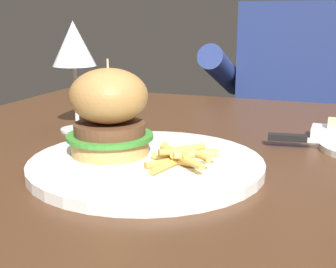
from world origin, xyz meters
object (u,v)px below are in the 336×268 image
object	(u,v)px
burger_sandwich	(109,112)
butter_dish	(336,133)
diner_person	(298,143)
main_plate	(146,164)
table_knife	(330,141)
wine_glass	(75,47)

from	to	relation	value
burger_sandwich	butter_dish	world-z (taller)	burger_sandwich
butter_dish	diner_person	bearing A→B (deg)	99.70
main_plate	diner_person	bearing A→B (deg)	81.59
burger_sandwich	table_knife	distance (m)	0.34
burger_sandwich	table_knife	bearing A→B (deg)	32.31
burger_sandwich	butter_dish	size ratio (longest dim) A/B	1.69
diner_person	butter_dish	bearing A→B (deg)	-80.30
table_knife	main_plate	bearing A→B (deg)	-140.29
main_plate	table_knife	bearing A→B (deg)	39.71
butter_dish	diner_person	xyz separation A→B (m)	(-0.11, 0.62, -0.19)
wine_glass	diner_person	xyz separation A→B (m)	(0.33, 0.71, -0.33)
main_plate	diner_person	distance (m)	0.90
wine_glass	diner_person	distance (m)	0.85
table_knife	butter_dish	xyz separation A→B (m)	(0.01, 0.06, -0.00)
wine_glass	diner_person	world-z (taller)	diner_person
main_plate	wine_glass	world-z (taller)	wine_glass
wine_glass	main_plate	bearing A→B (deg)	-38.63
main_plate	burger_sandwich	world-z (taller)	burger_sandwich
wine_glass	butter_dish	world-z (taller)	wine_glass
butter_dish	table_knife	bearing A→B (deg)	-96.25
burger_sandwich	main_plate	bearing A→B (deg)	-8.25
wine_glass	table_knife	distance (m)	0.45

